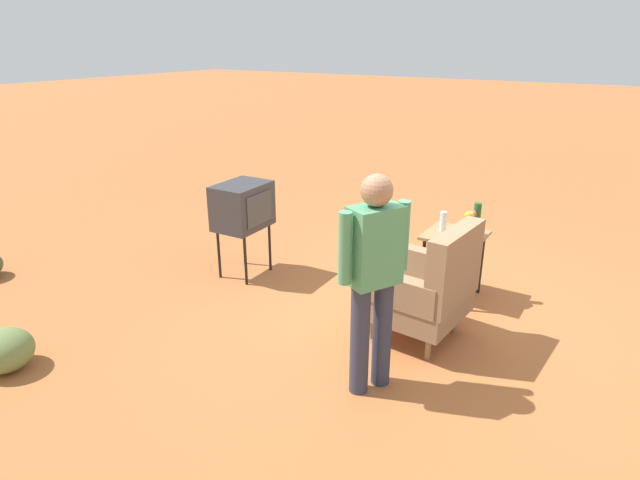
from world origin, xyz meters
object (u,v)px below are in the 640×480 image
at_px(tv_on_stand, 243,206).
at_px(bottle_wine_green, 477,219).
at_px(side_table, 454,244).
at_px(armchair, 428,287).
at_px(bottle_short_clear, 443,221).
at_px(flower_vase, 470,223).
at_px(person_standing, 374,273).

relative_size(tv_on_stand, bottle_wine_green, 3.22).
bearing_deg(tv_on_stand, side_table, 107.88).
xyz_separation_m(armchair, bottle_wine_green, (-1.00, 0.08, 0.33)).
bearing_deg(bottle_short_clear, side_table, 86.32).
height_order(bottle_wine_green, flower_vase, bottle_wine_green).
xyz_separation_m(tv_on_stand, person_standing, (1.10, 2.10, 0.16)).
relative_size(armchair, bottle_short_clear, 5.30).
height_order(side_table, tv_on_stand, tv_on_stand).
bearing_deg(person_standing, bottle_wine_green, 174.68).
relative_size(side_table, flower_vase, 2.54).
distance_m(side_table, person_standing, 1.82).
bearing_deg(side_table, armchair, 5.62).
bearing_deg(flower_vase, bottle_short_clear, -99.72).
distance_m(bottle_short_clear, flower_vase, 0.28).
distance_m(side_table, tv_on_stand, 2.23).
xyz_separation_m(tv_on_stand, bottle_short_clear, (-0.69, 1.97, -0.01)).
bearing_deg(tv_on_stand, bottle_wine_green, 108.41).
relative_size(person_standing, bottle_wine_green, 5.12).
height_order(armchair, person_standing, person_standing).
xyz_separation_m(bottle_wine_green, flower_vase, (0.12, -0.03, -0.01)).
bearing_deg(bottle_wine_green, person_standing, -5.32).
relative_size(bottle_short_clear, flower_vase, 0.75).
height_order(armchair, bottle_short_clear, armchair).
bearing_deg(tv_on_stand, flower_vase, 105.95).
relative_size(side_table, tv_on_stand, 0.65).
distance_m(tv_on_stand, person_standing, 2.38).
bearing_deg(flower_vase, side_table, -105.49).
bearing_deg(flower_vase, armchair, -3.05).
bearing_deg(tv_on_stand, bottle_short_clear, 109.26).
xyz_separation_m(side_table, flower_vase, (0.04, 0.14, 0.25)).
bearing_deg(person_standing, armchair, 173.71).
relative_size(armchair, bottle_wine_green, 3.31).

